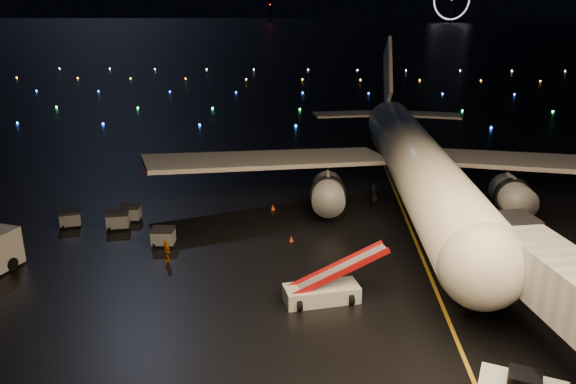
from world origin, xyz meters
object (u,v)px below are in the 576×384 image
airliner (413,126)px  crew_c (166,251)px  baggage_cart_1 (118,220)px  baggage_cart_4 (70,219)px  baggage_cart_0 (163,237)px  belt_loader (322,277)px  baggage_cart_2 (130,213)px

airliner → crew_c: bearing=-142.8°
baggage_cart_1 → baggage_cart_4: (-4.50, 0.28, -0.06)m
airliner → baggage_cart_1: size_ratio=28.01×
crew_c → baggage_cart_0: bearing=156.5°
baggage_cart_1 → airliner: bearing=7.3°
crew_c → baggage_cart_0: 3.27m
baggage_cart_0 → baggage_cart_1: bearing=144.4°
belt_loader → baggage_cart_0: belt_loader is taller
baggage_cart_4 → baggage_cart_0: bearing=-43.5°
airliner → belt_loader: (-9.16, -21.98, -5.85)m
baggage_cart_0 → baggage_cart_4: size_ratio=1.03×
crew_c → baggage_cart_2: crew_c is taller
airliner → baggage_cart_0: size_ratio=29.35×
airliner → baggage_cart_2: airliner is taller
baggage_cart_0 → baggage_cart_1: (-5.07, 3.49, 0.04)m
crew_c → baggage_cart_1: crew_c is taller
baggage_cart_4 → baggage_cart_2: bearing=-2.3°
airliner → baggage_cart_2: (-26.90, -7.71, -6.89)m
belt_loader → baggage_cart_1: (-18.23, 12.21, -0.97)m
airliner → baggage_cart_0: bearing=-149.6°
belt_loader → baggage_cart_1: belt_loader is taller
crew_c → baggage_cart_4: bearing=-165.3°
baggage_cart_4 → airliner: bearing=-5.4°
belt_loader → baggage_cart_4: size_ratio=4.14×
baggage_cart_0 → airliner: bearing=29.7°
belt_loader → crew_c: belt_loader is taller
belt_loader → baggage_cart_2: size_ratio=4.17×
airliner → baggage_cart_0: (-22.32, -13.27, -6.86)m
crew_c → baggage_cart_4: (-10.63, 6.86, -0.15)m
belt_loader → baggage_cart_0: size_ratio=4.02×
crew_c → baggage_cart_0: size_ratio=0.98×
crew_c → baggage_cart_1: 9.00m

